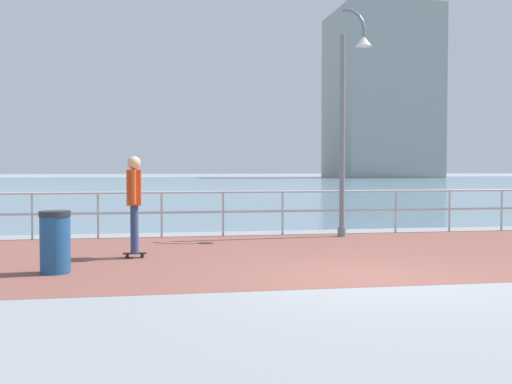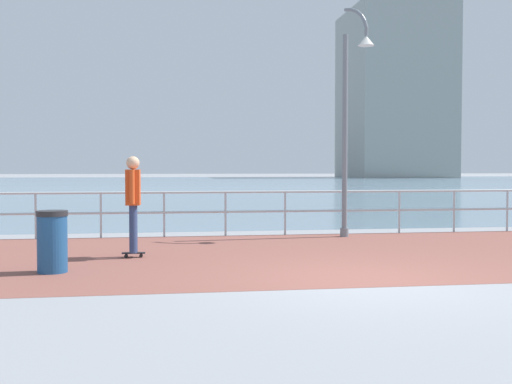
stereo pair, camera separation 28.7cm
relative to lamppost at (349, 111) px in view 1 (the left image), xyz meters
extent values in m
plane|color=gray|center=(-1.36, 34.87, -2.85)|extent=(220.00, 220.00, 0.00)
cube|color=brown|center=(-1.36, -2.49, -2.85)|extent=(28.00, 6.45, 0.01)
cube|color=#6B899E|center=(-1.36, 45.73, -2.85)|extent=(180.00, 88.00, 0.00)
cylinder|color=#B2BCC1|center=(-6.96, 0.73, -2.35)|extent=(0.05, 0.05, 1.01)
cylinder|color=#B2BCC1|center=(-5.56, 0.73, -2.35)|extent=(0.05, 0.05, 1.01)
cylinder|color=#B2BCC1|center=(-4.16, 0.73, -2.35)|extent=(0.05, 0.05, 1.01)
cylinder|color=#B2BCC1|center=(-2.76, 0.73, -2.35)|extent=(0.05, 0.05, 1.01)
cylinder|color=#B2BCC1|center=(-1.36, 0.73, -2.35)|extent=(0.05, 0.05, 1.01)
cylinder|color=#B2BCC1|center=(0.04, 0.73, -2.35)|extent=(0.05, 0.05, 1.01)
cylinder|color=#B2BCC1|center=(1.44, 0.73, -2.35)|extent=(0.05, 0.05, 1.01)
cylinder|color=#B2BCC1|center=(2.84, 0.73, -2.35)|extent=(0.05, 0.05, 1.01)
cylinder|color=#B2BCC1|center=(4.24, 0.73, -2.35)|extent=(0.05, 0.05, 1.01)
cylinder|color=#B2BCC1|center=(-1.36, 0.73, -1.84)|extent=(25.20, 0.06, 0.06)
cylinder|color=#B2BCC1|center=(-1.36, 0.73, -2.30)|extent=(25.20, 0.06, 0.06)
cylinder|color=slate|center=(-0.11, 0.13, -2.75)|extent=(0.19, 0.19, 0.20)
cylinder|color=slate|center=(-0.11, 0.13, -0.57)|extent=(0.12, 0.12, 4.56)
cylinder|color=slate|center=(-0.06, 0.07, 2.25)|extent=(0.18, 0.20, 0.11)
cylinder|color=slate|center=(0.04, -0.05, 2.20)|extent=(0.19, 0.20, 0.15)
cylinder|color=slate|center=(0.12, -0.15, 2.12)|extent=(0.18, 0.20, 0.18)
cylinder|color=slate|center=(0.19, -0.23, 2.00)|extent=(0.17, 0.18, 0.19)
cylinder|color=slate|center=(0.23, -0.28, 1.86)|extent=(0.15, 0.15, 0.19)
cylinder|color=slate|center=(0.24, -0.29, 1.70)|extent=(0.12, 0.12, 0.17)
cone|color=silver|center=(0.24, -0.29, 1.50)|extent=(0.36, 0.36, 0.22)
cylinder|color=black|center=(-4.83, -2.52, -2.82)|extent=(0.06, 0.03, 0.06)
cylinder|color=black|center=(-4.83, -2.44, -2.82)|extent=(0.06, 0.03, 0.06)
cylinder|color=black|center=(-4.57, -2.52, -2.82)|extent=(0.06, 0.03, 0.06)
cylinder|color=black|center=(-4.57, -2.45, -2.82)|extent=(0.06, 0.03, 0.06)
cube|color=black|center=(-4.70, -2.48, -2.77)|extent=(0.40, 0.12, 0.02)
cylinder|color=navy|center=(-4.70, -2.56, -2.35)|extent=(0.13, 0.13, 0.83)
cylinder|color=navy|center=(-4.70, -2.40, -2.35)|extent=(0.13, 0.13, 0.83)
cube|color=#D84C1E|center=(-4.70, -2.48, -1.62)|extent=(0.25, 0.35, 0.62)
cylinder|color=#D84C1E|center=(-4.71, -2.71, -1.61)|extent=(0.09, 0.09, 0.59)
cylinder|color=#D84C1E|center=(-4.69, -2.25, -1.61)|extent=(0.09, 0.09, 0.59)
sphere|color=#DBAD89|center=(-4.70, -2.48, -1.20)|extent=(0.23, 0.23, 0.23)
cylinder|color=navy|center=(-5.83, -3.88, -2.43)|extent=(0.44, 0.44, 0.85)
cylinder|color=#262628|center=(-5.83, -3.88, -1.96)|extent=(0.46, 0.46, 0.08)
cube|color=#939993|center=(32.81, 82.23, 10.45)|extent=(15.11, 15.95, 26.61)
cube|color=slate|center=(32.81, 82.23, 24.75)|extent=(6.04, 6.38, 2.00)
camera|label=1|loc=(-4.48, -13.41, -1.28)|focal=43.54mm
camera|label=2|loc=(-4.20, -13.46, -1.28)|focal=43.54mm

